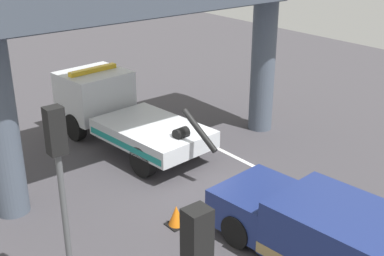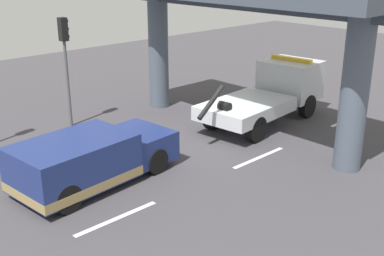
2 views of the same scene
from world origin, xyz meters
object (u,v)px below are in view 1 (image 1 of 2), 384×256
Objects in this scene: tow_truck_white at (118,110)px; traffic_cone_orange at (176,216)px; traffic_light_far at (59,168)px; towed_van_green at (327,235)px.

tow_truck_white is 12.71× the size of traffic_cone_orange.
traffic_light_far is at bearing 142.58° from tow_truck_white.
traffic_light_far is 7.62× the size of traffic_cone_orange.
towed_van_green is 9.30× the size of traffic_cone_orange.
tow_truck_white is at bearing -37.42° from traffic_light_far.
towed_van_green is at bearing -114.34° from traffic_light_far.
towed_van_green is 6.20m from traffic_light_far.
traffic_light_far is at bearing 106.99° from traffic_cone_orange.
towed_van_green is 1.22× the size of traffic_light_far.
traffic_light_far is 4.65m from traffic_cone_orange.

